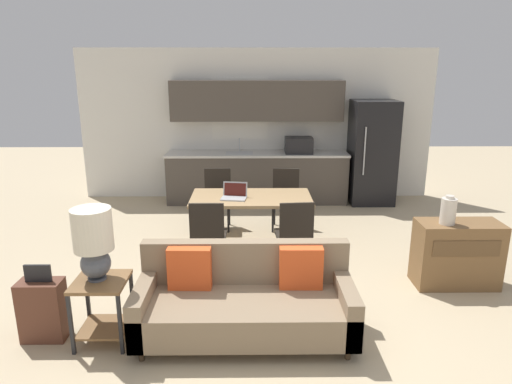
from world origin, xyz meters
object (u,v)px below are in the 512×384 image
suitcase (43,309)px  vase (448,211)px  side_table (102,300)px  laptop (234,194)px  dining_table (251,201)px  dining_chair_far_left (217,196)px  dining_chair_far_right (285,196)px  couch (245,301)px  dining_chair_near_right (295,232)px  dining_chair_near_left (208,233)px  credenza (457,254)px  refrigerator (372,152)px  table_lamp (93,240)px

suitcase → vase: bearing=13.7°
side_table → laptop: size_ratio=1.68×
dining_table → side_table: (-1.32, -2.16, -0.27)m
dining_chair_far_left → dining_chair_far_right: size_ratio=1.00×
vase → laptop: vase is taller
dining_table → couch: bearing=-91.6°
dining_chair_far_left → dining_chair_far_right: (1.03, -0.02, 0.00)m
dining_chair_near_right → dining_chair_near_left: bearing=-3.9°
side_table → vase: vase is taller
dining_table → suitcase: size_ratio=2.19×
credenza → suitcase: bearing=-166.4°
dining_chair_far_left → side_table: bearing=-105.6°
side_table → dining_chair_far_right: size_ratio=0.66×
dining_table → dining_chair_far_left: (-0.51, 0.83, -0.17)m
dining_chair_far_right → dining_chair_near_right: 1.54m
credenza → refrigerator: bearing=92.6°
dining_table → table_lamp: table_lamp is taller
side_table → vase: size_ratio=1.86×
couch → dining_chair_near_right: bearing=66.5°
dining_chair_near_left → dining_table: bearing=-124.2°
side_table → dining_chair_near_left: 1.64m
dining_table → dining_chair_near_left: 0.92m
dining_table → credenza: bearing=-25.9°
side_table → credenza: credenza is taller
vase → dining_chair_far_right: vase is taller
refrigerator → side_table: (-3.47, -4.30, -0.51)m
side_table → dining_chair_near_right: dining_chair_near_right is taller
refrigerator → dining_chair_near_left: refrigerator is taller
couch → credenza: couch is taller
dining_chair_far_right → dining_chair_near_right: bearing=-83.2°
table_lamp → dining_chair_far_right: size_ratio=0.72×
dining_chair_far_right → couch: bearing=-94.5°
laptop → dining_table: bearing=24.9°
table_lamp → dining_chair_near_right: 2.38m
laptop → vase: bearing=-16.4°
vase → laptop: (-2.35, 1.09, -0.12)m
side_table → vase: (3.45, 1.01, 0.49)m
couch → dining_chair_near_left: (-0.45, 1.31, 0.17)m
couch → suitcase: 1.82m
refrigerator → laptop: 3.24m
side_table → dining_chair_near_left: dining_chair_near_left is taller
dining_table → couch: 2.08m
dining_table → vase: (2.13, -1.15, 0.23)m
dining_chair_far_right → dining_chair_near_right: same height
vase → dining_chair_far_right: bearing=129.5°
dining_table → dining_chair_near_left: bearing=-124.3°
table_lamp → dining_chair_far_right: (1.88, 2.94, -0.47)m
couch → suitcase: couch is taller
side_table → dining_chair_far_left: (0.81, 2.99, 0.10)m
refrigerator → dining_chair_near_left: 3.95m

